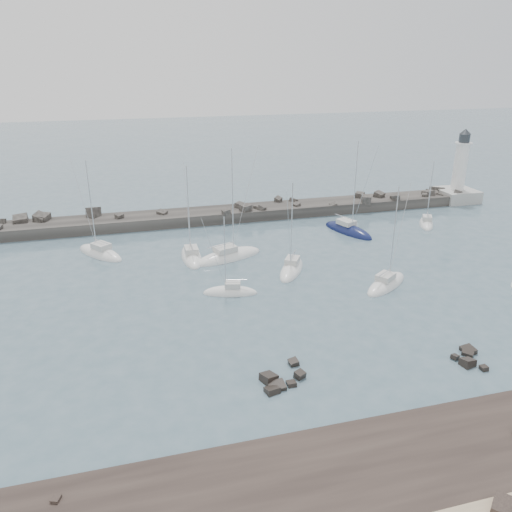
{
  "coord_description": "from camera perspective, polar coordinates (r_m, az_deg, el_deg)",
  "views": [
    {
      "loc": [
        -15.75,
        -43.86,
        26.26
      ],
      "look_at": [
        -0.7,
        12.0,
        3.2
      ],
      "focal_mm": 35.0,
      "sensor_mm": 36.0,
      "label": 1
    }
  ],
  "objects": [
    {
      "name": "rock_cluster_near",
      "position": [
        44.59,
        2.64,
        -14.21
      ],
      "size": [
        4.26,
        4.57,
        1.32
      ],
      "color": "black",
      "rests_on": "ground"
    },
    {
      "name": "sailboat_7",
      "position": [
        63.84,
        14.65,
        -3.17
      ],
      "size": [
        8.42,
        6.97,
        13.44
      ],
      "color": "white",
      "rests_on": "ground"
    },
    {
      "name": "sailboat_6",
      "position": [
        66.11,
        4.08,
        -1.58
      ],
      "size": [
        6.41,
        8.28,
        13.08
      ],
      "color": "white",
      "rests_on": "ground"
    },
    {
      "name": "breakwater",
      "position": [
        86.27,
        -8.98,
        3.94
      ],
      "size": [
        115.0,
        7.05,
        5.16
      ],
      "color": "#312F2C",
      "rests_on": "ground"
    },
    {
      "name": "sailboat_8",
      "position": [
        82.17,
        10.46,
        2.84
      ],
      "size": [
        6.34,
        10.46,
        15.82
      ],
      "color": "#101845",
      "rests_on": "ground"
    },
    {
      "name": "sailboat_5",
      "position": [
        59.82,
        -2.95,
        -4.19
      ],
      "size": [
        6.79,
        3.6,
        10.51
      ],
      "color": "white",
      "rests_on": "ground"
    },
    {
      "name": "sailboat_1",
      "position": [
        74.75,
        -17.37,
        0.26
      ],
      "size": [
        7.79,
        9.04,
        14.59
      ],
      "color": "white",
      "rests_on": "ground"
    },
    {
      "name": "lighthouse",
      "position": [
        105.71,
        22.02,
        7.5
      ],
      "size": [
        7.0,
        7.0,
        14.6
      ],
      "color": "#A4A49F",
      "rests_on": "ground"
    },
    {
      "name": "sailboat_4",
      "position": [
        70.21,
        -3.17,
        -0.13
      ],
      "size": [
        10.96,
        6.58,
        16.48
      ],
      "color": "white",
      "rests_on": "ground"
    },
    {
      "name": "rock_cluster_far",
      "position": [
        51.8,
        23.09,
        -10.59
      ],
      "size": [
        3.1,
        3.95,
        1.43
      ],
      "color": "black",
      "rests_on": "ground"
    },
    {
      "name": "sailboat_3",
      "position": [
        70.75,
        -7.38,
        -0.11
      ],
      "size": [
        2.9,
        8.85,
        14.02
      ],
      "color": "white",
      "rests_on": "ground"
    },
    {
      "name": "rock_shelf",
      "position": [
        37.82,
        16.72,
        -23.37
      ],
      "size": [
        140.0,
        12.0,
        2.05
      ],
      "color": "black",
      "rests_on": "ground"
    },
    {
      "name": "sailboat_11",
      "position": [
        89.06,
        18.88,
        3.49
      ],
      "size": [
        5.47,
        7.35,
        11.63
      ],
      "color": "white",
      "rests_on": "ground"
    },
    {
      "name": "ground",
      "position": [
        53.49,
        4.11,
        -7.73
      ],
      "size": [
        400.0,
        400.0,
        0.0
      ],
      "primitive_type": "plane",
      "color": "#476270",
      "rests_on": "ground"
    }
  ]
}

